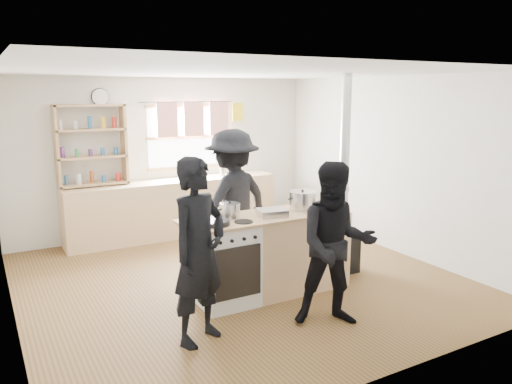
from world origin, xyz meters
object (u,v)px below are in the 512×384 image
(stockpot_stove, at_px, (230,210))
(person_near_right, at_px, (336,245))
(bread_board, at_px, (329,205))
(person_near_left, at_px, (199,251))
(roast_tray, at_px, (272,212))
(skillet_greens, at_px, (216,222))
(cooking_island, at_px, (272,254))
(person_far, at_px, (232,201))
(thermos, at_px, (222,167))
(stockpot_counter, at_px, (302,200))
(flue_heater, at_px, (342,222))

(stockpot_stove, xyz_separation_m, person_near_right, (0.62, -1.06, -0.20))
(bread_board, height_order, person_near_left, person_near_left)
(roast_tray, height_order, stockpot_stove, stockpot_stove)
(skillet_greens, xyz_separation_m, person_near_left, (-0.41, -0.53, -0.10))
(cooking_island, xyz_separation_m, person_far, (-0.04, 0.91, 0.45))
(skillet_greens, height_order, person_near_left, person_near_left)
(cooking_island, xyz_separation_m, skillet_greens, (-0.75, -0.11, 0.49))
(roast_tray, height_order, person_near_right, person_near_right)
(stockpot_stove, xyz_separation_m, person_near_left, (-0.68, -0.72, -0.15))
(stockpot_stove, bearing_deg, person_near_right, -59.78)
(person_near_right, xyz_separation_m, person_far, (-0.17, 1.88, 0.10))
(cooking_island, height_order, person_far, person_far)
(thermos, distance_m, person_near_left, 3.89)
(cooking_island, height_order, stockpot_counter, stockpot_counter)
(roast_tray, xyz_separation_m, stockpot_stove, (-0.45, 0.15, 0.04))
(stockpot_counter, bearing_deg, person_near_left, -157.21)
(roast_tray, bearing_deg, bread_board, -3.71)
(stockpot_stove, bearing_deg, flue_heater, 2.31)
(bread_board, bearing_deg, stockpot_stove, 170.69)
(thermos, distance_m, stockpot_stove, 2.94)
(roast_tray, bearing_deg, stockpot_counter, 11.45)
(bread_board, bearing_deg, person_near_left, -164.40)
(bread_board, distance_m, person_far, 1.27)
(stockpot_stove, height_order, person_near_left, person_near_left)
(roast_tray, height_order, flue_heater, flue_heater)
(person_far, bearing_deg, person_near_left, 37.07)
(stockpot_counter, height_order, person_near_right, person_near_right)
(skillet_greens, height_order, stockpot_counter, stockpot_counter)
(cooking_island, relative_size, stockpot_counter, 6.16)
(stockpot_counter, height_order, person_far, person_far)
(bread_board, bearing_deg, thermos, 90.07)
(stockpot_stove, height_order, stockpot_counter, stockpot_counter)
(cooking_island, distance_m, stockpot_stove, 0.74)
(person_far, bearing_deg, stockpot_counter, 101.64)
(person_far, bearing_deg, cooking_island, 75.63)
(roast_tray, bearing_deg, skillet_greens, -176.14)
(thermos, bearing_deg, stockpot_stove, -114.16)
(bread_board, bearing_deg, stockpot_counter, 152.96)
(bread_board, bearing_deg, flue_heater, 32.03)
(roast_tray, relative_size, stockpot_stove, 1.56)
(thermos, distance_m, skillet_greens, 3.23)
(flue_heater, height_order, person_near_left, flue_heater)
(roast_tray, relative_size, bread_board, 1.12)
(cooking_island, bearing_deg, person_far, 92.54)
(bread_board, relative_size, person_near_left, 0.18)
(skillet_greens, relative_size, person_near_left, 0.20)
(cooking_island, xyz_separation_m, bread_board, (0.72, -0.11, 0.51))
(skillet_greens, relative_size, bread_board, 1.09)
(person_near_right, distance_m, person_far, 1.89)
(cooking_island, distance_m, roast_tray, 0.51)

